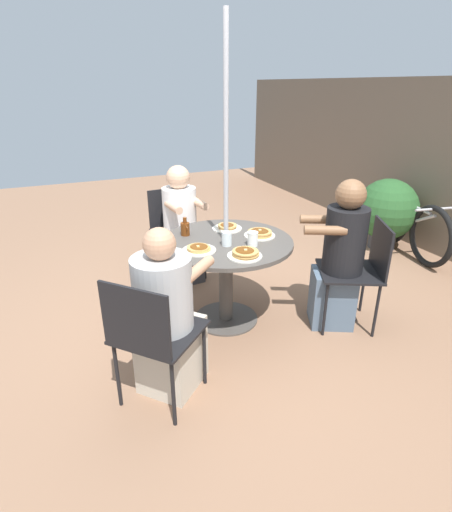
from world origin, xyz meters
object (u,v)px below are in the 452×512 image
Objects in this scene: patio_table at (226,257)px; syrup_bottle at (185,228)px; patio_chair_east at (151,332)px; pancake_plate_d at (199,249)px; patio_chair_north at (175,226)px; bicycle at (410,225)px; patio_chair_south at (360,266)px; diner_east at (167,320)px; coffee_cup at (253,239)px; pancake_plate_b at (227,227)px; diner_north at (181,229)px; pancake_plate_a at (245,254)px; drinking_glass_a at (227,239)px; pancake_plate_c at (260,234)px; potted_shrub at (387,211)px; diner_south at (339,260)px.

syrup_bottle reaches higher than patio_table.
patio_chair_east is 0.83m from pancake_plate_d.
bicycle is (0.57, 2.67, -0.17)m from patio_chair_north.
bicycle is at bearing -31.89° from patio_chair_south.
coffee_cup is at bearing 75.25° from diner_east.
syrup_bottle is (0.00, -0.37, 0.04)m from pancake_plate_b.
patio_chair_east reaches higher than pancake_plate_d.
diner_north reaches higher than pancake_plate_a.
diner_east is at bearing -50.97° from drinking_glass_a.
pancake_plate_c is at bearing 33.08° from pancake_plate_b.
pancake_plate_c is at bearing 138.39° from pancake_plate_a.
pancake_plate_c is (-0.59, 0.95, 0.24)m from diner_east.
potted_shrub is at bearing 112.23° from coffee_cup.
drinking_glass_a is (1.00, 0.05, 0.24)m from diner_north.
diner_south is 4.86× the size of pancake_plate_b.
pancake_plate_d is 1.68× the size of syrup_bottle.
pancake_plate_a is (0.35, -0.01, 0.17)m from patio_table.
patio_chair_north and patio_chair_south have the same top height.
pancake_plate_d is at bearing -66.15° from patio_table.
bicycle is at bearing 66.42° from diner_east.
diner_south is 4.86× the size of pancake_plate_c.
drinking_glass_a reaches higher than bicycle.
patio_table is 0.33m from pancake_plate_c.
patio_table is at bearing 90.00° from patio_chair_south.
pancake_plate_d is at bearing 101.80° from diner_south.
pancake_plate_b is 0.53m from pancake_plate_d.
pancake_plate_a is (-0.25, 0.66, 0.24)m from diner_east.
potted_shrub reaches higher than drinking_glass_a.
diner_south reaches higher than syrup_bottle.
patio_chair_north is 1.92m from patio_chair_east.
pancake_plate_c is 2.36m from bicycle.
patio_chair_south is 8.18× the size of drinking_glass_a.
diner_south is at bearing 118.83° from diner_north.
diner_north is 1.74m from patio_chair_south.
potted_shrub reaches higher than coffee_cup.
drinking_glass_a is at bearing -172.51° from pancake_plate_a.
patio_chair_north is at bearing -97.24° from potted_shrub.
coffee_cup is at bearing 77.62° from patio_chair_east.
patio_chair_north is at bearing -174.19° from patio_table.
syrup_bottle reaches higher than drinking_glass_a.
patio_chair_east reaches higher than pancake_plate_c.
diner_south is at bearing 71.78° from coffee_cup.
patio_chair_south reaches higher than potted_shrub.
diner_east is 0.98m from syrup_bottle.
pancake_plate_c is at bearing 137.67° from coffee_cup.
pancake_plate_a is 1.00× the size of pancake_plate_c.
pancake_plate_b is at bearing 94.97° from diner_east.
diner_north is 1.02m from pancake_plate_c.
diner_south is 1.26m from syrup_bottle.
patio_chair_south is at bearing 118.81° from patio_chair_north.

